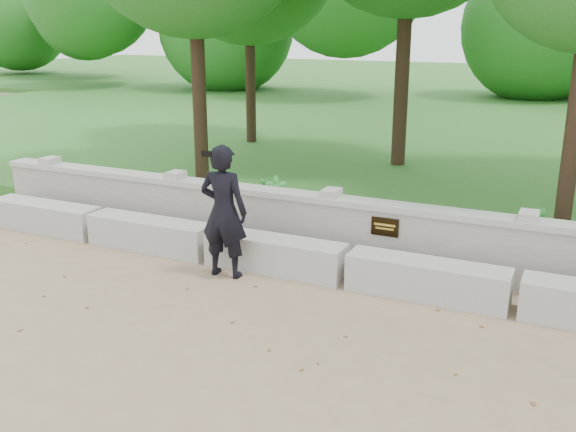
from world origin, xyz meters
name	(u,v)px	position (x,y,z in m)	size (l,w,h in m)	color
ground	(280,350)	(0.00, 0.00, 0.00)	(80.00, 80.00, 0.00)	#9B825F
lawn	(492,132)	(0.00, 14.00, 0.12)	(40.00, 22.00, 0.25)	#2E6C21
concrete_bench	(347,266)	(0.00, 1.90, 0.22)	(11.90, 0.45, 0.45)	beige
parapet_wall	(366,232)	(0.00, 2.60, 0.46)	(12.50, 0.35, 0.90)	#B9B7AE
man_main	(224,212)	(-1.51, 1.49, 0.86)	(0.65, 0.58, 1.71)	black
shrub_a	(277,198)	(-1.66, 3.30, 0.58)	(0.35, 0.24, 0.66)	green
shrub_b	(535,227)	(2.02, 3.68, 0.51)	(0.28, 0.23, 0.52)	green
shrub_d	(264,192)	(-2.14, 3.79, 0.51)	(0.29, 0.26, 0.51)	green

